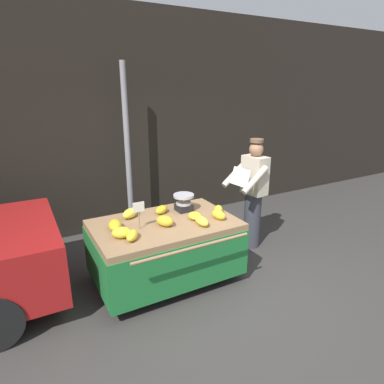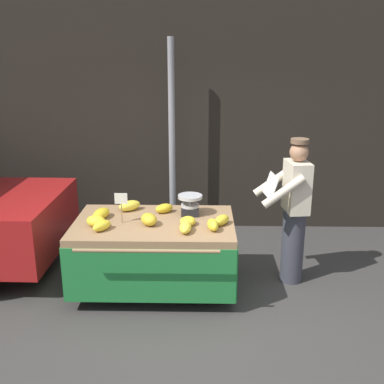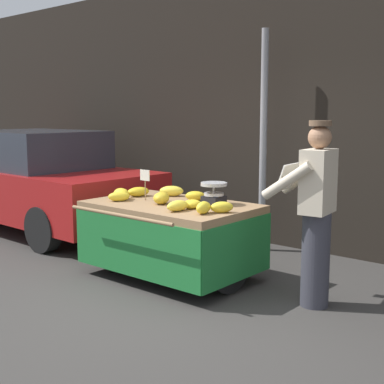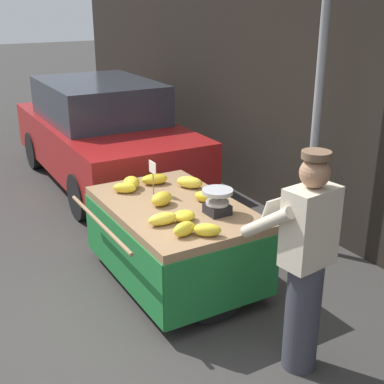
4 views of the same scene
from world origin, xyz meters
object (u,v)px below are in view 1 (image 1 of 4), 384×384
Objects in this scene: street_pole at (128,153)px; banana_cart at (165,237)px; banana_bunch_9 at (115,225)px; banana_bunch_1 at (218,210)px; banana_bunch_0 at (202,221)px; vendor_person at (253,194)px; price_sign at (139,210)px; banana_bunch_8 at (162,210)px; banana_bunch_4 at (132,235)px; banana_bunch_6 at (165,221)px; banana_bunch_5 at (195,216)px; banana_bunch_7 at (130,213)px; banana_bunch_2 at (122,232)px; weighing_scale at (184,203)px; banana_bunch_3 at (219,215)px.

street_pole is 1.81m from banana_cart.
banana_bunch_1 is at bearing -7.76° from banana_bunch_9.
banana_bunch_0 is 0.16× the size of vendor_person.
price_sign is 1.25× the size of banana_bunch_0.
banana_bunch_0 is 0.65m from banana_bunch_8.
price_sign is 0.35m from banana_bunch_4.
banana_bunch_5 is at bearing 0.60° from banana_bunch_6.
price_sign is 1.23× the size of banana_bunch_7.
banana_bunch_2 is (-0.97, 0.13, 0.01)m from banana_bunch_0.
banana_bunch_7 is at bearing 170.29° from weighing_scale.
price_sign is 0.76m from banana_bunch_5.
weighing_scale reaches higher than banana_bunch_7.
price_sign reaches higher than banana_bunch_9.
price_sign is at bearing 160.38° from banana_bunch_0.
banana_bunch_9 is 2.19m from vendor_person.
banana_bunch_2 reaches higher than banana_bunch_5.
banana_bunch_6 reaches higher than banana_cart.
price_sign is 1.48× the size of banana_bunch_1.
banana_bunch_8 is at bearing 15.95° from banana_bunch_9.
banana_bunch_9 is at bearing -114.88° from street_pole.
banana_bunch_0 is at bearing -25.46° from banana_bunch_6.
banana_bunch_7 is at bearing 146.80° from banana_bunch_5.
weighing_scale is at bearing 29.12° from banana_bunch_4.
vendor_person reaches higher than banana_cart.
vendor_person is at bearing 10.03° from banana_bunch_2.
banana_bunch_6 is at bearing -111.41° from banana_cart.
weighing_scale is 1.03× the size of banana_bunch_9.
banana_bunch_3 is at bearing -11.43° from price_sign.
banana_bunch_9 is (-0.28, -0.26, -0.01)m from banana_bunch_7.
banana_bunch_1 is 0.89m from vendor_person.
banana_bunch_8 is (0.13, 0.40, -0.01)m from banana_bunch_6.
price_sign reaches higher than banana_cart.
vendor_person reaches higher than price_sign.
street_pole is 13.98× the size of banana_bunch_5.
banana_bunch_9 is (-0.60, 0.10, 0.26)m from banana_cart.
banana_bunch_2 is 0.57m from banana_bunch_6.
banana_bunch_7 is 1.28× the size of banana_bunch_8.
weighing_scale is at bearing 20.64° from price_sign.
price_sign is 1.48× the size of banana_bunch_6.
banana_bunch_4 is at bearing -171.60° from banana_bunch_1.
vendor_person reaches higher than banana_bunch_5.
banana_bunch_0 is 0.88m from banana_bunch_4.
weighing_scale is 1.29× the size of banana_bunch_3.
weighing_scale reaches higher than banana_bunch_9.
banana_bunch_0 reaches higher than banana_bunch_5.
banana_bunch_1 is at bearing 1.24° from banana_bunch_6.
banana_cart is at bearing 159.12° from banana_bunch_3.
banana_bunch_6 is at bearing -19.74° from banana_bunch_9.
banana_bunch_1 is 0.76m from banana_bunch_8.
vendor_person is at bearing 22.98° from banana_bunch_0.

